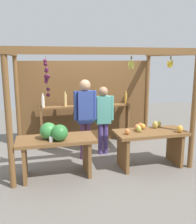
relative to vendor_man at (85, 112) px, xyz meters
The scene contains 7 objects.
ground_plane 1.06m from the vendor_man, 24.64° to the left, with size 12.00×12.00×0.00m, color slate.
market_stall 0.73m from the vendor_man, 67.68° to the left, with size 3.45×2.21×2.30m.
fruit_counter_left 1.05m from the vendor_man, 134.24° to the right, with size 1.40×0.69×1.02m.
fruit_counter_right 1.43m from the vendor_man, 29.57° to the right, with size 1.40×0.65×0.87m.
bottle_shelf_unit 0.95m from the vendor_man, 78.39° to the left, with size 2.22×0.22×1.36m.
vendor_man is the anchor object (origin of this frame).
vendor_woman 0.50m from the vendor_man, 23.97° to the left, with size 0.48×0.21×1.52m.
Camera 1 is at (-1.22, -5.14, 2.10)m, focal length 40.32 mm.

